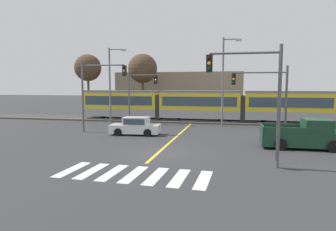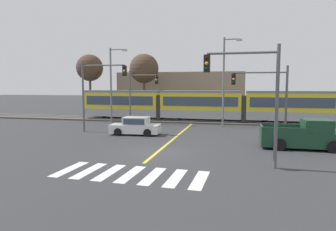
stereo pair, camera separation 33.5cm
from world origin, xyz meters
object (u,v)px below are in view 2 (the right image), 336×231
traffic_light_mid_left (97,85)px  street_lamp_west (112,81)px  traffic_light_far_left (140,89)px  bare_tree_west (144,69)px  light_rail_tram (201,104)px  traffic_light_near_right (252,87)px  pickup_truck (305,136)px  street_lamp_centre (225,77)px  sedan_crossing (135,126)px  traffic_light_mid_right (266,91)px  bare_tree_far_west (90,68)px

traffic_light_mid_left → street_lamp_west: 7.24m
traffic_light_far_left → bare_tree_west: 8.66m
traffic_light_far_left → traffic_light_mid_left: bearing=-106.8°
traffic_light_mid_left → light_rail_tram: bearing=50.1°
traffic_light_near_right → street_lamp_west: size_ratio=0.74×
bare_tree_west → pickup_truck: bearing=-46.5°
street_lamp_west → street_lamp_centre: 12.52m
traffic_light_near_right → street_lamp_west: street_lamp_west is taller
traffic_light_near_right → street_lamp_centre: (-1.97, 15.12, 0.90)m
traffic_light_far_left → street_lamp_centre: bearing=0.8°
pickup_truck → sedan_crossing: bearing=167.1°
traffic_light_far_left → pickup_truck: bearing=-33.2°
street_lamp_west → bare_tree_west: bearing=78.4°
traffic_light_mid_right → sedan_crossing: bearing=-177.8°
traffic_light_mid_left → street_lamp_west: (-1.63, 7.03, 0.51)m
traffic_light_mid_left → bare_tree_west: 14.34m
light_rail_tram → traffic_light_far_left: (-6.21, -3.48, 1.72)m
traffic_light_mid_left → traffic_light_near_right: (12.85, -8.81, -0.12)m
traffic_light_far_left → bare_tree_west: size_ratio=0.69×
street_lamp_centre → traffic_light_near_right: bearing=-82.6°
light_rail_tram → pickup_truck: bearing=-57.0°
light_rail_tram → traffic_light_near_right: (4.78, -18.47, 2.07)m
traffic_light_mid_right → street_lamp_centre: 7.36m
pickup_truck → traffic_light_mid_left: bearing=168.3°
traffic_light_mid_right → traffic_light_near_right: 8.87m
sedan_crossing → bare_tree_far_west: 20.24m
traffic_light_mid_right → street_lamp_west: (-15.95, 7.11, 0.97)m
traffic_light_far_left → traffic_light_near_right: size_ratio=0.93×
traffic_light_far_left → traffic_light_mid_right: bearing=-26.6°
traffic_light_mid_left → street_lamp_west: bearing=103.0°
street_lamp_centre → bare_tree_west: street_lamp_centre is taller
traffic_light_mid_right → traffic_light_near_right: size_ratio=0.92×
light_rail_tram → traffic_light_mid_right: size_ratio=4.91×
traffic_light_far_left → street_lamp_west: street_lamp_west is taller
traffic_light_mid_left → bare_tree_west: bare_tree_west is taller
traffic_light_mid_right → street_lamp_west: 17.49m
street_lamp_west → sedan_crossing: bearing=-54.7°
bare_tree_far_west → street_lamp_west: bearing=-48.4°
traffic_light_near_right → sedan_crossing: bearing=137.7°
traffic_light_far_left → bare_tree_far_west: size_ratio=0.67×
light_rail_tram → bare_tree_west: bare_tree_west is taller
light_rail_tram → traffic_light_far_left: traffic_light_far_left is taller
traffic_light_near_right → bare_tree_far_west: (-21.21, 23.44, 2.54)m
traffic_light_far_left → traffic_light_near_right: 18.59m
sedan_crossing → light_rail_tram: bearing=66.7°
bare_tree_far_west → bare_tree_west: bare_tree_far_west is taller
pickup_truck → traffic_light_mid_right: traffic_light_mid_right is taller
sedan_crossing → traffic_light_far_left: bearing=105.4°
light_rail_tram → traffic_light_near_right: traffic_light_near_right is taller
traffic_light_mid_right → bare_tree_far_west: bearing=147.1°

